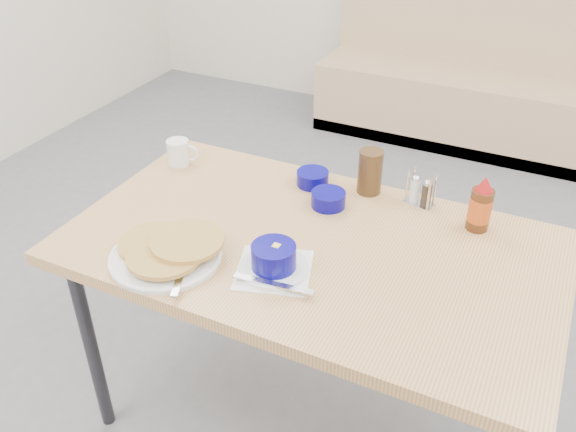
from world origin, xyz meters
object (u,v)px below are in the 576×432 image
at_px(grits_setting, 274,261).
at_px(coffee_mug, 179,152).
at_px(pancake_plate, 167,251).
at_px(syrup_bottle, 480,207).
at_px(booth_bench, 472,86).
at_px(amber_tumbler, 370,172).
at_px(dining_table, 310,259).
at_px(condiment_caddy, 420,193).
at_px(butter_bowl, 328,199).
at_px(creamer_bowl, 313,178).

bearing_deg(grits_setting, coffee_mug, 145.18).
bearing_deg(pancake_plate, syrup_bottle, 35.29).
distance_m(booth_bench, syrup_bottle, 2.34).
relative_size(amber_tumbler, syrup_bottle, 0.84).
relative_size(dining_table, coffee_mug, 12.34).
xyz_separation_m(grits_setting, syrup_bottle, (0.45, 0.44, 0.04)).
bearing_deg(booth_bench, syrup_bottle, -79.65).
bearing_deg(amber_tumbler, syrup_bottle, -9.65).
bearing_deg(amber_tumbler, condiment_caddy, 0.00).
bearing_deg(pancake_plate, amber_tumbler, 57.06).
bearing_deg(pancake_plate, dining_table, 36.73).
xyz_separation_m(dining_table, syrup_bottle, (0.41, 0.28, 0.14)).
xyz_separation_m(booth_bench, syrup_bottle, (0.41, -2.26, 0.49)).
bearing_deg(amber_tumbler, butter_bowl, -121.56).
bearing_deg(creamer_bowl, dining_table, -66.80).
bearing_deg(coffee_mug, condiment_caddy, 7.41).
bearing_deg(pancake_plate, booth_bench, 83.34).
bearing_deg(condiment_caddy, syrup_bottle, -3.01).
height_order(grits_setting, amber_tumbler, amber_tumbler).
height_order(grits_setting, butter_bowl, grits_setting).
bearing_deg(pancake_plate, butter_bowl, 56.64).
distance_m(booth_bench, amber_tumbler, 2.25).
bearing_deg(coffee_mug, grits_setting, -34.82).
xyz_separation_m(dining_table, coffee_mug, (-0.61, 0.23, 0.11)).
bearing_deg(condiment_caddy, booth_bench, 110.50).
height_order(dining_table, syrup_bottle, syrup_bottle).
bearing_deg(grits_setting, butter_bowl, 89.52).
height_order(booth_bench, grits_setting, booth_bench).
bearing_deg(dining_table, grits_setting, -101.87).
bearing_deg(amber_tumbler, creamer_bowl, -168.35).
distance_m(pancake_plate, syrup_bottle, 0.90).
relative_size(booth_bench, pancake_plate, 6.16).
bearing_deg(dining_table, condiment_caddy, 56.96).
distance_m(booth_bench, butter_bowl, 2.37).
bearing_deg(coffee_mug, creamer_bowl, 8.36).
xyz_separation_m(booth_bench, grits_setting, (-0.03, -2.70, 0.45)).
relative_size(dining_table, condiment_caddy, 12.71).
relative_size(grits_setting, amber_tumbler, 1.83).
height_order(creamer_bowl, condiment_caddy, condiment_caddy).
height_order(amber_tumbler, syrup_bottle, syrup_bottle).
relative_size(butter_bowl, syrup_bottle, 0.62).
relative_size(coffee_mug, syrup_bottle, 0.65).
bearing_deg(butter_bowl, creamer_bowl, 134.37).
xyz_separation_m(grits_setting, creamer_bowl, (-0.09, 0.47, -0.01)).
bearing_deg(grits_setting, booth_bench, 89.26).
relative_size(booth_bench, coffee_mug, 16.75).
bearing_deg(syrup_bottle, dining_table, -145.89).
bearing_deg(creamer_bowl, syrup_bottle, -2.48).
distance_m(pancake_plate, condiment_caddy, 0.80).
distance_m(dining_table, butter_bowl, 0.22).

